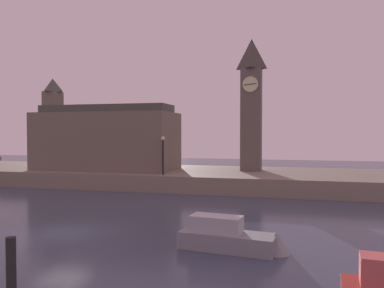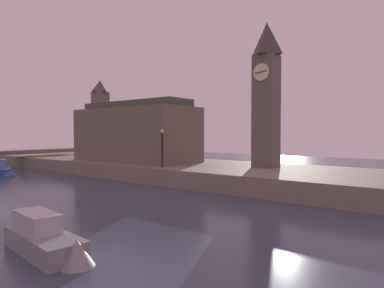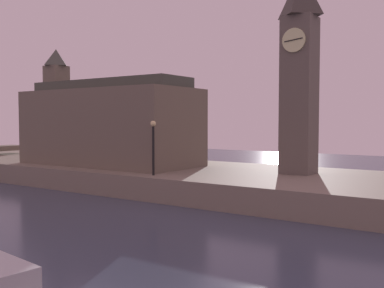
{
  "view_description": "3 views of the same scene",
  "coord_description": "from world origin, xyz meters",
  "px_view_note": "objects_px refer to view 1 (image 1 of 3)",
  "views": [
    {
      "loc": [
        11.73,
        -17.94,
        5.3
      ],
      "look_at": [
        3.12,
        15.2,
        4.3
      ],
      "focal_mm": 36.32,
      "sensor_mm": 36.0,
      "label": 1
    },
    {
      "loc": [
        21.24,
        -7.35,
        4.6
      ],
      "look_at": [
        1.81,
        17.8,
        3.6
      ],
      "focal_mm": 31.62,
      "sensor_mm": 36.0,
      "label": 2
    },
    {
      "loc": [
        18.44,
        -6.93,
        4.98
      ],
      "look_at": [
        2.17,
        16.97,
        3.47
      ],
      "focal_mm": 42.04,
      "sensor_mm": 36.0,
      "label": 3
    }
  ],
  "objects_px": {
    "clock_tower": "(251,103)",
    "parliament_hall": "(104,138)",
    "mooring_post_right": "(11,271)",
    "boat_cruiser_grey": "(236,238)",
    "streetlamp": "(163,150)"
  },
  "relations": [
    {
      "from": "streetlamp",
      "to": "boat_cruiser_grey",
      "type": "bearing_deg",
      "value": -60.78
    },
    {
      "from": "clock_tower",
      "to": "boat_cruiser_grey",
      "type": "distance_m",
      "value": 23.34
    },
    {
      "from": "parliament_hall",
      "to": "streetlamp",
      "type": "xyz_separation_m",
      "value": [
        7.7,
        -3.67,
        -1.04
      ]
    },
    {
      "from": "streetlamp",
      "to": "parliament_hall",
      "type": "bearing_deg",
      "value": 154.51
    },
    {
      "from": "boat_cruiser_grey",
      "to": "clock_tower",
      "type": "bearing_deg",
      "value": 94.14
    },
    {
      "from": "boat_cruiser_grey",
      "to": "parliament_hall",
      "type": "bearing_deg",
      "value": 130.31
    },
    {
      "from": "clock_tower",
      "to": "mooring_post_right",
      "type": "height_order",
      "value": "clock_tower"
    },
    {
      "from": "mooring_post_right",
      "to": "boat_cruiser_grey",
      "type": "distance_m",
      "value": 9.37
    },
    {
      "from": "clock_tower",
      "to": "boat_cruiser_grey",
      "type": "xyz_separation_m",
      "value": [
        1.59,
        -21.95,
        -7.78
      ]
    },
    {
      "from": "mooring_post_right",
      "to": "streetlamp",
      "type": "bearing_deg",
      "value": 97.34
    },
    {
      "from": "parliament_hall",
      "to": "boat_cruiser_grey",
      "type": "relative_size",
      "value": 2.79
    },
    {
      "from": "parliament_hall",
      "to": "streetlamp",
      "type": "relative_size",
      "value": 4.14
    },
    {
      "from": "clock_tower",
      "to": "parliament_hall",
      "type": "xyz_separation_m",
      "value": [
        -14.97,
        -2.43,
        -3.59
      ]
    },
    {
      "from": "clock_tower",
      "to": "parliament_hall",
      "type": "distance_m",
      "value": 15.59
    },
    {
      "from": "parliament_hall",
      "to": "mooring_post_right",
      "type": "xyz_separation_m",
      "value": [
        10.68,
        -26.8,
        -3.69
      ]
    }
  ]
}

